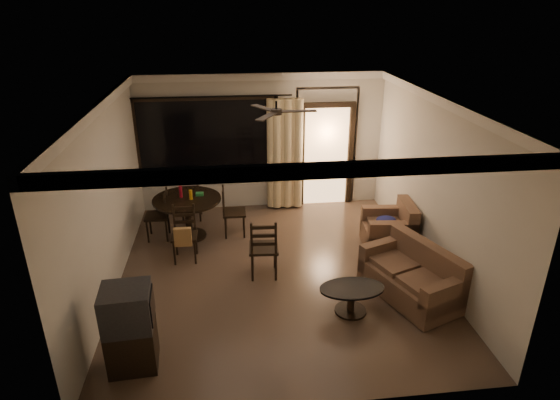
{
  "coord_description": "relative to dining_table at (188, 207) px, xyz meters",
  "views": [
    {
      "loc": [
        -0.72,
        -6.51,
        4.12
      ],
      "look_at": [
        0.08,
        0.2,
        1.2
      ],
      "focal_mm": 30.0,
      "sensor_mm": 36.0,
      "label": 1
    }
  ],
  "objects": [
    {
      "name": "ground",
      "position": [
        1.48,
        -1.46,
        -0.61
      ],
      "size": [
        5.5,
        5.5,
        0.0
      ],
      "primitive_type": "plane",
      "color": "#7F6651",
      "rests_on": "ground"
    },
    {
      "name": "room_shell",
      "position": [
        2.08,
        0.32,
        1.22
      ],
      "size": [
        5.5,
        6.7,
        5.5
      ],
      "color": "beige",
      "rests_on": "ground"
    },
    {
      "name": "dining_table",
      "position": [
        0.0,
        0.0,
        0.0
      ],
      "size": [
        1.24,
        1.24,
        1.0
      ],
      "rotation": [
        0.0,
        0.0,
        -0.01
      ],
      "color": "black",
      "rests_on": "ground"
    },
    {
      "name": "dining_chair_west",
      "position": [
        -0.55,
        0.01,
        -0.33
      ],
      "size": [
        0.42,
        0.42,
        0.95
      ],
      "rotation": [
        0.0,
        0.0,
        -1.58
      ],
      "color": "black",
      "rests_on": "ground"
    },
    {
      "name": "dining_chair_east",
      "position": [
        0.84,
        -0.01,
        -0.33
      ],
      "size": [
        0.42,
        0.42,
        0.95
      ],
      "rotation": [
        0.0,
        0.0,
        1.56
      ],
      "color": "black",
      "rests_on": "ground"
    },
    {
      "name": "dining_chair_south",
      "position": [
        -0.01,
        -0.86,
        -0.31
      ],
      "size": [
        0.42,
        0.48,
        0.95
      ],
      "rotation": [
        0.0,
        0.0,
        -0.01
      ],
      "color": "black",
      "rests_on": "ground"
    },
    {
      "name": "dining_chair_north",
      "position": [
        0.01,
        0.79,
        -0.33
      ],
      "size": [
        0.42,
        0.42,
        0.95
      ],
      "rotation": [
        0.0,
        0.0,
        3.13
      ],
      "color": "black",
      "rests_on": "ground"
    },
    {
      "name": "tv_cabinet",
      "position": [
        -0.47,
        -3.32,
        -0.07
      ],
      "size": [
        0.61,
        0.55,
        1.08
      ],
      "rotation": [
        0.0,
        0.0,
        0.07
      ],
      "color": "black",
      "rests_on": "ground"
    },
    {
      "name": "sofa",
      "position": [
        3.42,
        -2.34,
        -0.29
      ],
      "size": [
        1.28,
        1.68,
        0.8
      ],
      "rotation": [
        0.0,
        0.0,
        0.37
      ],
      "color": "#492C21",
      "rests_on": "ground"
    },
    {
      "name": "armchair",
      "position": [
        3.59,
        -0.86,
        -0.26
      ],
      "size": [
        0.92,
        0.92,
        0.84
      ],
      "rotation": [
        0.0,
        0.0,
        -0.11
      ],
      "color": "#492C21",
      "rests_on": "ground"
    },
    {
      "name": "coffee_table",
      "position": [
        2.42,
        -2.61,
        -0.34
      ],
      "size": [
        0.92,
        0.55,
        0.4
      ],
      "rotation": [
        0.0,
        0.0,
        0.04
      ],
      "color": "black",
      "rests_on": "ground"
    },
    {
      "name": "side_chair",
      "position": [
        1.27,
        -1.5,
        -0.31
      ],
      "size": [
        0.48,
        0.48,
        1.03
      ],
      "rotation": [
        0.0,
        0.0,
        3.08
      ],
      "color": "black",
      "rests_on": "ground"
    }
  ]
}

